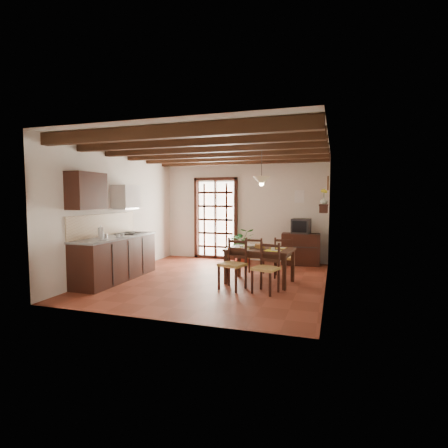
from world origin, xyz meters
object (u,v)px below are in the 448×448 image
at_px(chair_far_left, 255,263).
at_px(sideboard, 301,249).
at_px(kitchen_counter, 116,257).
at_px(dining_table, 260,253).
at_px(chair_far_right, 284,265).
at_px(chair_near_left, 233,273).
at_px(pendant_lamp, 262,180).
at_px(crt_tv, 301,226).
at_px(chair_near_right, 266,277).
at_px(potted_plant, 242,241).

xyz_separation_m(chair_far_left, sideboard, (0.86, 1.48, 0.14)).
xyz_separation_m(kitchen_counter, chair_far_left, (2.67, 1.34, -0.21)).
distance_m(dining_table, chair_far_right, 0.81).
height_order(chair_near_left, pendant_lamp, pendant_lamp).
bearing_deg(kitchen_counter, crt_tv, 38.59).
bearing_deg(crt_tv, chair_near_right, -90.04).
height_order(chair_near_left, crt_tv, crt_tv).
xyz_separation_m(chair_far_left, chair_far_right, (0.64, -0.07, 0.01)).
xyz_separation_m(dining_table, sideboard, (0.61, 2.17, -0.21)).
distance_m(chair_far_left, potted_plant, 1.49).
bearing_deg(chair_far_left, chair_near_right, 108.91).
height_order(chair_far_left, chair_far_right, chair_far_right).
bearing_deg(chair_near_right, chair_far_right, 100.93).
height_order(chair_far_right, sideboard, chair_far_right).
bearing_deg(kitchen_counter, chair_near_right, -0.67).
relative_size(kitchen_counter, chair_far_left, 2.66).
bearing_deg(sideboard, chair_far_left, -123.20).
relative_size(chair_near_right, chair_far_right, 1.03).
distance_m(crt_tv, potted_plant, 1.58).
bearing_deg(potted_plant, sideboard, 6.51).
distance_m(sideboard, pendant_lamp, 2.73).
distance_m(chair_far_left, chair_far_right, 0.65).
relative_size(chair_far_right, sideboard, 0.92).
bearing_deg(pendant_lamp, potted_plant, 115.45).
relative_size(dining_table, potted_plant, 0.72).
bearing_deg(chair_far_right, chair_near_left, 53.46).
bearing_deg(potted_plant, pendant_lamp, -64.55).
bearing_deg(pendant_lamp, crt_tv, 73.64).
height_order(dining_table, chair_near_left, chair_near_left).
bearing_deg(kitchen_counter, chair_far_right, 21.07).
relative_size(kitchen_counter, dining_table, 1.64).
height_order(kitchen_counter, dining_table, kitchen_counter).
distance_m(potted_plant, pendant_lamp, 2.59).
xyz_separation_m(sideboard, potted_plant, (-1.51, -0.17, 0.17)).
bearing_deg(potted_plant, crt_tv, 6.29).
relative_size(chair_near_left, chair_far_left, 1.12).
distance_m(kitchen_counter, chair_near_right, 3.19).
height_order(chair_near_left, potted_plant, potted_plant).
xyz_separation_m(dining_table, chair_near_left, (-0.39, -0.62, -0.32)).
relative_size(chair_near_left, pendant_lamp, 1.12).
height_order(kitchen_counter, sideboard, kitchen_counter).
distance_m(chair_far_left, pendant_lamp, 1.92).
bearing_deg(chair_near_left, chair_near_right, 9.98).
height_order(chair_near_left, chair_far_left, chair_near_left).
bearing_deg(chair_far_left, kitchen_counter, 25.33).
xyz_separation_m(kitchen_counter, pendant_lamp, (2.93, 0.75, 1.60)).
relative_size(kitchen_counter, chair_near_left, 2.38).
height_order(crt_tv, potted_plant, potted_plant).
bearing_deg(chair_near_right, chair_far_left, 127.03).
bearing_deg(dining_table, chair_far_right, 63.76).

